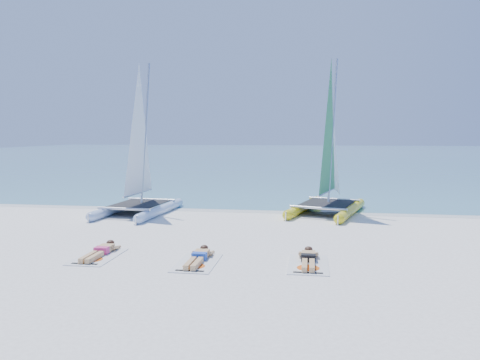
% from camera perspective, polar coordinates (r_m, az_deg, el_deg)
% --- Properties ---
extents(ground, '(140.00, 140.00, 0.00)m').
position_cam_1_polar(ground, '(14.96, -2.19, -7.05)').
color(ground, white).
rests_on(ground, ground).
extents(sea, '(140.00, 115.00, 0.01)m').
position_cam_1_polar(sea, '(77.45, 6.59, 3.18)').
color(sea, '#6DA9B6').
rests_on(sea, ground).
extents(wet_sand_strip, '(140.00, 1.40, 0.01)m').
position_cam_1_polar(wet_sand_strip, '(20.29, 0.73, -3.66)').
color(wet_sand_strip, silver).
rests_on(wet_sand_strip, ground).
extents(catamaran_blue, '(2.63, 4.93, 6.51)m').
position_cam_1_polar(catamaran_blue, '(19.71, -12.20, 1.61)').
color(catamaran_blue, '#ACC1E2').
rests_on(catamaran_blue, ground).
extents(catamaran_yellow, '(3.59, 5.42, 6.73)m').
position_cam_1_polar(catamaran_yellow, '(20.04, 10.96, 2.20)').
color(catamaran_yellow, yellow).
rests_on(catamaran_yellow, ground).
extents(towel_a, '(1.00, 1.85, 0.02)m').
position_cam_1_polar(towel_a, '(13.26, -16.94, -8.91)').
color(towel_a, silver).
rests_on(towel_a, ground).
extents(sunbather_a, '(0.37, 1.73, 0.26)m').
position_cam_1_polar(sunbather_a, '(13.40, -16.60, -8.27)').
color(sunbather_a, tan).
rests_on(sunbather_a, towel_a).
extents(towel_b, '(1.00, 1.85, 0.02)m').
position_cam_1_polar(towel_b, '(12.16, -5.25, -10.01)').
color(towel_b, silver).
rests_on(towel_b, ground).
extents(sunbather_b, '(0.37, 1.73, 0.26)m').
position_cam_1_polar(sunbather_b, '(12.31, -5.04, -9.29)').
color(sunbather_b, tan).
rests_on(sunbather_b, towel_b).
extents(towel_c, '(1.00, 1.85, 0.02)m').
position_cam_1_polar(towel_c, '(12.09, 8.32, -10.15)').
color(towel_c, silver).
rests_on(towel_c, ground).
extents(sunbather_c, '(0.37, 1.73, 0.26)m').
position_cam_1_polar(sunbather_c, '(12.24, 8.34, -9.42)').
color(sunbather_c, tan).
rests_on(sunbather_c, towel_c).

